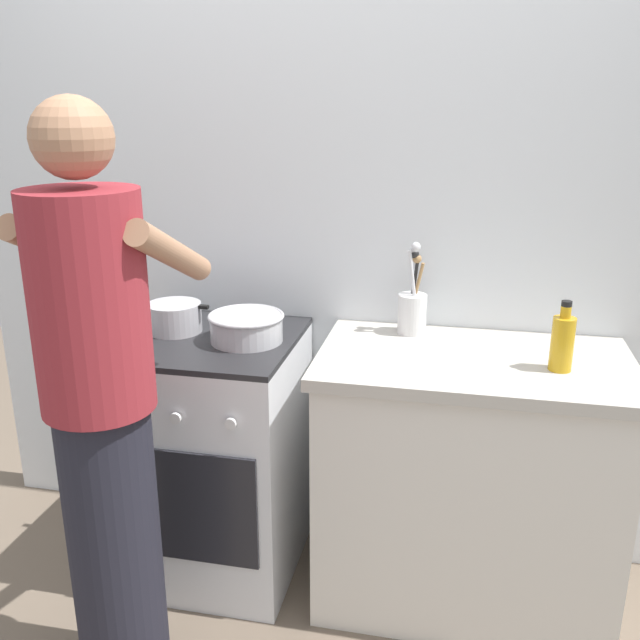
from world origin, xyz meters
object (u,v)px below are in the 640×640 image
Objects in this scene: pot at (175,317)px; person at (103,419)px; utensil_crock at (412,307)px; oil_bottle at (562,342)px; mixing_bowl at (246,326)px; stove_range at (215,454)px.

pot is 0.15× the size of person.
utensil_crock reaches higher than pot.
oil_bottle is 1.35m from person.
mixing_bowl is (0.28, -0.05, 0.00)m from pot.
person reaches higher than mixing_bowl.
stove_range is 3.47× the size of mixing_bowl.
pot is 0.64m from person.
oil_bottle is at bearing -2.74° from stove_range.
pot is 0.78× the size of utensil_crock.
mixing_bowl is 0.63m from person.
person reaches higher than utensil_crock.
pot is 0.84m from utensil_crock.
pot is at bearing 170.76° from mixing_bowl.
person reaches higher than pot.
pot reaches higher than stove_range.
oil_bottle reaches higher than mixing_bowl.
stove_range is 0.72m from person.
oil_bottle is (1.29, -0.10, 0.04)m from pot.
mixing_bowl is 1.19× the size of oil_bottle.
stove_range is 0.89m from utensil_crock.
pot is at bearing 175.75° from oil_bottle.
person is (-0.22, -0.58, -0.09)m from mixing_bowl.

